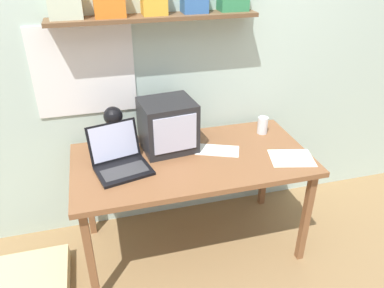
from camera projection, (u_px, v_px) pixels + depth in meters
name	position (u px, v px, depth m)	size (l,w,h in m)	color
ground_plane	(192.00, 244.00, 2.77)	(12.00, 12.00, 0.00)	olive
back_wall	(173.00, 52.00, 2.52)	(5.60, 0.24, 2.60)	silver
corner_desk	(192.00, 166.00, 2.44)	(1.52, 0.77, 0.75)	brown
crt_monitor	(168.00, 125.00, 2.44)	(0.37, 0.34, 0.33)	#232326
laptop	(119.00, 158.00, 2.28)	(0.38, 0.38, 0.25)	black
desk_lamp	(114.00, 120.00, 2.35)	(0.13, 0.19, 0.33)	black
juice_glass	(263.00, 126.00, 2.68)	(0.07, 0.07, 0.12)	white
loose_paper_near_laptop	(217.00, 150.00, 2.49)	(0.32, 0.25, 0.00)	white
printed_handout	(292.00, 158.00, 2.40)	(0.31, 0.27, 0.00)	white
floor_cushion	(30.00, 283.00, 2.39)	(0.47, 0.47, 0.12)	#CDB987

